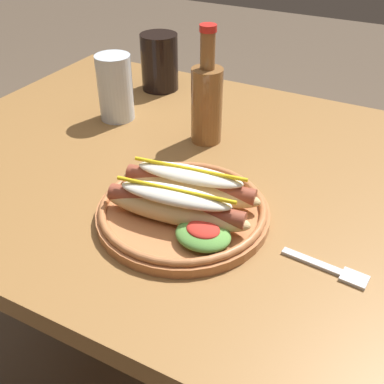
{
  "coord_description": "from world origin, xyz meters",
  "views": [
    {
      "loc": [
        0.32,
        -0.66,
        1.2
      ],
      "look_at": [
        0.03,
        -0.12,
        0.77
      ],
      "focal_mm": 44.12,
      "sensor_mm": 36.0,
      "label": 1
    }
  ],
  "objects": [
    {
      "name": "dining_table",
      "position": [
        0.0,
        0.0,
        0.63
      ],
      "size": [
        1.13,
        0.8,
        0.74
      ],
      "color": "olive",
      "rests_on": "ground_plane"
    },
    {
      "name": "hot_dog_plate",
      "position": [
        0.04,
        -0.15,
        0.77
      ],
      "size": [
        0.27,
        0.27,
        0.08
      ],
      "color": "#B77042",
      "rests_on": "dining_table"
    },
    {
      "name": "fork",
      "position": [
        0.27,
        -0.16,
        0.74
      ],
      "size": [
        0.12,
        0.03,
        0.0
      ],
      "rotation": [
        0.0,
        0.0,
        -0.09
      ],
      "color": "silver",
      "rests_on": "dining_table"
    },
    {
      "name": "soda_cup",
      "position": [
        -0.26,
        0.28,
        0.81
      ],
      "size": [
        0.09,
        0.09,
        0.13
      ],
      "primitive_type": "cylinder",
      "color": "black",
      "rests_on": "dining_table"
    },
    {
      "name": "water_cup",
      "position": [
        -0.26,
        0.09,
        0.81
      ],
      "size": [
        0.07,
        0.07,
        0.14
      ],
      "primitive_type": "cylinder",
      "color": "silver",
      "rests_on": "dining_table"
    },
    {
      "name": "glass_bottle",
      "position": [
        -0.05,
        0.09,
        0.83
      ],
      "size": [
        0.06,
        0.06,
        0.23
      ],
      "color": "brown",
      "rests_on": "dining_table"
    }
  ]
}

